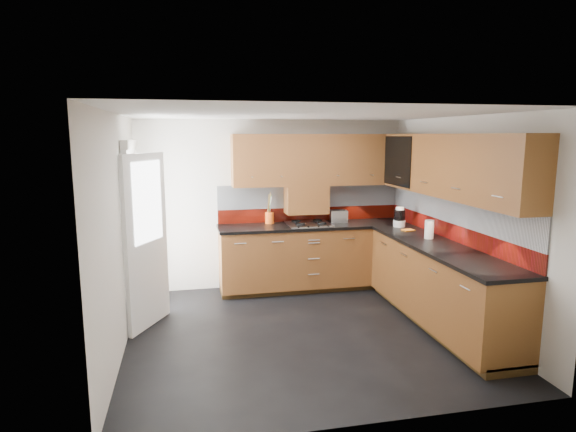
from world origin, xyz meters
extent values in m
cube|color=black|center=(0.00, 0.00, -0.01)|extent=(4.00, 3.80, 0.02)
cube|color=white|center=(0.00, 0.00, 2.45)|extent=(4.00, 3.80, 0.10)
cube|color=silver|center=(0.00, 1.84, 1.20)|extent=(4.00, 0.08, 2.64)
cube|color=silver|center=(0.00, -1.84, 1.20)|extent=(4.00, 0.08, 2.64)
cube|color=silver|center=(-1.94, 0.00, 1.20)|extent=(0.08, 3.80, 2.64)
cube|color=silver|center=(1.94, 0.00, 1.20)|extent=(0.08, 3.80, 2.64)
cube|color=brown|center=(0.55, 1.50, 0.48)|extent=(2.70, 0.60, 0.95)
cube|color=brown|center=(1.60, -0.10, 0.48)|extent=(0.60, 2.60, 0.95)
cube|color=#3F2A11|center=(0.55, 1.53, 0.05)|extent=(2.70, 0.54, 0.10)
cube|color=#3F2A11|center=(1.63, -0.10, 0.05)|extent=(0.54, 2.60, 0.10)
cube|color=black|center=(0.54, 1.49, 0.92)|extent=(2.72, 0.62, 0.04)
cube|color=black|center=(1.59, -0.12, 0.92)|extent=(0.62, 2.60, 0.04)
cube|color=maroon|center=(0.55, 1.79, 1.04)|extent=(2.70, 0.02, 0.20)
cube|color=silver|center=(0.55, 1.79, 1.31)|extent=(2.70, 0.02, 0.34)
cube|color=maroon|center=(1.89, 0.20, 1.04)|extent=(0.02, 3.20, 0.20)
cube|color=silver|center=(1.89, 0.20, 1.31)|extent=(0.02, 3.20, 0.34)
cube|color=brown|center=(0.65, 1.64, 1.84)|extent=(2.50, 0.33, 0.72)
cube|color=brown|center=(1.73, 0.04, 1.84)|extent=(0.33, 2.87, 0.72)
cube|color=silver|center=(0.50, 1.46, 1.63)|extent=(1.80, 0.01, 0.16)
cube|color=silver|center=(1.56, 0.00, 1.63)|extent=(0.01, 2.00, 0.16)
cube|color=brown|center=(0.45, 1.64, 1.28)|extent=(0.60, 0.33, 0.40)
cube|color=black|center=(1.56, 1.07, 1.84)|extent=(0.01, 0.80, 0.66)
cube|color=#FFD18C|center=(1.87, 1.07, 1.84)|extent=(0.01, 0.76, 0.64)
cube|color=black|center=(1.73, 1.07, 1.86)|extent=(0.29, 0.76, 0.01)
cylinder|color=black|center=(1.73, 0.82, 1.96)|extent=(0.07, 0.07, 0.16)
cylinder|color=black|center=(1.73, 0.97, 1.96)|extent=(0.07, 0.07, 0.16)
cylinder|color=white|center=(1.73, 1.12, 1.96)|extent=(0.07, 0.07, 0.16)
cylinder|color=black|center=(1.73, 1.27, 1.96)|extent=(0.07, 0.07, 0.16)
cube|color=white|center=(-1.86, 0.90, 1.02)|extent=(0.06, 0.95, 2.04)
cube|color=white|center=(-1.68, 0.55, 1.00)|extent=(0.42, 0.73, 1.98)
cube|color=white|center=(-1.65, 0.55, 1.45)|extent=(0.28, 0.50, 0.90)
cube|color=silver|center=(0.45, 1.48, 0.95)|extent=(0.60, 0.52, 0.02)
torus|color=black|center=(0.29, 1.36, 0.98)|extent=(0.14, 0.14, 0.02)
torus|color=black|center=(0.61, 1.36, 0.98)|extent=(0.14, 0.14, 0.02)
torus|color=black|center=(0.29, 1.60, 0.98)|extent=(0.14, 0.14, 0.02)
torus|color=black|center=(0.61, 1.60, 0.98)|extent=(0.14, 0.14, 0.02)
cube|color=black|center=(0.45, 1.23, 0.96)|extent=(0.46, 0.04, 0.02)
cylinder|color=orange|center=(-0.07, 1.69, 1.02)|extent=(0.13, 0.13, 0.16)
cylinder|color=olive|center=(-0.07, 1.71, 1.21)|extent=(0.06, 0.02, 0.31)
cylinder|color=olive|center=(-0.06, 1.71, 1.20)|extent=(0.05, 0.04, 0.29)
cylinder|color=olive|center=(-0.08, 1.71, 1.22)|extent=(0.06, 0.03, 0.33)
cylinder|color=olive|center=(-0.06, 1.70, 1.19)|extent=(0.04, 0.05, 0.27)
cylinder|color=olive|center=(-0.09, 1.71, 1.21)|extent=(0.04, 0.05, 0.30)
cube|color=silver|center=(0.93, 1.60, 1.02)|extent=(0.26, 0.18, 0.17)
cube|color=black|center=(0.93, 1.60, 1.11)|extent=(0.19, 0.04, 0.01)
cube|color=black|center=(0.93, 1.63, 1.11)|extent=(0.19, 0.04, 0.01)
cylinder|color=white|center=(1.63, 1.08, 0.99)|extent=(0.16, 0.16, 0.09)
cylinder|color=black|center=(1.63, 1.08, 1.10)|extent=(0.15, 0.15, 0.15)
cylinder|color=white|center=(1.63, 1.08, 1.19)|extent=(0.11, 0.11, 0.04)
cylinder|color=white|center=(1.65, 0.28, 1.05)|extent=(0.14, 0.14, 0.23)
cube|color=orange|center=(1.63, 0.79, 0.95)|extent=(0.16, 0.14, 0.02)
camera|label=1|loc=(-1.22, -4.96, 2.18)|focal=30.00mm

